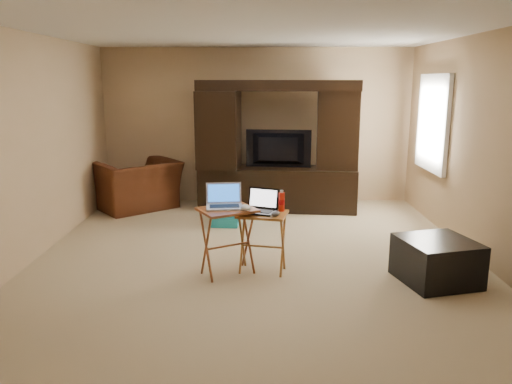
{
  "coord_description": "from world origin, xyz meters",
  "views": [
    {
      "loc": [
        0.03,
        -5.46,
        1.98
      ],
      "look_at": [
        0.0,
        -0.2,
        0.8
      ],
      "focal_mm": 35.0,
      "sensor_mm": 36.0,
      "label": 1
    }
  ],
  "objects_px": {
    "child_rocker": "(225,207)",
    "tray_table_right": "(262,243)",
    "laptop_right": "(259,201)",
    "recliner": "(137,185)",
    "push_toy": "(330,196)",
    "water_bottle": "(282,202)",
    "mouse_left": "(246,208)",
    "television": "(278,149)",
    "ottoman": "(437,261)",
    "entertainment_center": "(278,146)",
    "mouse_right": "(275,213)",
    "tray_table_left": "(228,242)",
    "laptop_left": "(224,196)",
    "plush_toy": "(221,209)"
  },
  "relations": [
    {
      "from": "plush_toy",
      "to": "child_rocker",
      "type": "bearing_deg",
      "value": -69.21
    },
    {
      "from": "child_rocker",
      "to": "ottoman",
      "type": "relative_size",
      "value": 0.75
    },
    {
      "from": "child_rocker",
      "to": "tray_table_right",
      "type": "distance_m",
      "value": 1.83
    },
    {
      "from": "entertainment_center",
      "to": "tray_table_right",
      "type": "xyz_separation_m",
      "value": [
        -0.25,
        -2.65,
        -0.67
      ]
    },
    {
      "from": "laptop_left",
      "to": "laptop_right",
      "type": "distance_m",
      "value": 0.36
    },
    {
      "from": "ottoman",
      "to": "recliner",
      "type": "bearing_deg",
      "value": 141.67
    },
    {
      "from": "water_bottle",
      "to": "recliner",
      "type": "bearing_deg",
      "value": 129.88
    },
    {
      "from": "plush_toy",
      "to": "laptop_left",
      "type": "xyz_separation_m",
      "value": [
        0.18,
        -1.96,
        0.64
      ]
    },
    {
      "from": "entertainment_center",
      "to": "mouse_right",
      "type": "xyz_separation_m",
      "value": [
        -0.12,
        -2.77,
        -0.33
      ]
    },
    {
      "from": "entertainment_center",
      "to": "child_rocker",
      "type": "height_order",
      "value": "entertainment_center"
    },
    {
      "from": "push_toy",
      "to": "mouse_right",
      "type": "relative_size",
      "value": 4.56
    },
    {
      "from": "laptop_right",
      "to": "tray_table_right",
      "type": "bearing_deg",
      "value": -4.57
    },
    {
      "from": "laptop_left",
      "to": "recliner",
      "type": "bearing_deg",
      "value": 113.94
    },
    {
      "from": "water_bottle",
      "to": "mouse_right",
      "type": "bearing_deg",
      "value": -109.29
    },
    {
      "from": "entertainment_center",
      "to": "recliner",
      "type": "height_order",
      "value": "entertainment_center"
    },
    {
      "from": "television",
      "to": "child_rocker",
      "type": "height_order",
      "value": "television"
    },
    {
      "from": "entertainment_center",
      "to": "water_bottle",
      "type": "relative_size",
      "value": 12.3
    },
    {
      "from": "television",
      "to": "tray_table_right",
      "type": "relative_size",
      "value": 1.57
    },
    {
      "from": "entertainment_center",
      "to": "plush_toy",
      "type": "xyz_separation_m",
      "value": [
        -0.83,
        -0.72,
        -0.81
      ]
    },
    {
      "from": "recliner",
      "to": "laptop_left",
      "type": "height_order",
      "value": "laptop_left"
    },
    {
      "from": "recliner",
      "to": "mouse_left",
      "type": "bearing_deg",
      "value": 82.56
    },
    {
      "from": "entertainment_center",
      "to": "water_bottle",
      "type": "distance_m",
      "value": 2.58
    },
    {
      "from": "tray_table_right",
      "to": "laptop_left",
      "type": "bearing_deg",
      "value": -162.18
    },
    {
      "from": "ottoman",
      "to": "television",
      "type": "bearing_deg",
      "value": 117.4
    },
    {
      "from": "child_rocker",
      "to": "tray_table_left",
      "type": "xyz_separation_m",
      "value": [
        0.15,
        -1.82,
        0.1
      ]
    },
    {
      "from": "plush_toy",
      "to": "push_toy",
      "type": "xyz_separation_m",
      "value": [
        1.64,
        0.66,
        0.04
      ]
    },
    {
      "from": "child_rocker",
      "to": "plush_toy",
      "type": "distance_m",
      "value": 0.2
    },
    {
      "from": "child_rocker",
      "to": "push_toy",
      "type": "distance_m",
      "value": 1.78
    },
    {
      "from": "laptop_right",
      "to": "recliner",
      "type": "bearing_deg",
      "value": 147.96
    },
    {
      "from": "ottoman",
      "to": "tray_table_right",
      "type": "distance_m",
      "value": 1.76
    },
    {
      "from": "television",
      "to": "mouse_right",
      "type": "xyz_separation_m",
      "value": [
        -0.12,
        -2.72,
        -0.28
      ]
    },
    {
      "from": "recliner",
      "to": "water_bottle",
      "type": "height_order",
      "value": "water_bottle"
    },
    {
      "from": "recliner",
      "to": "television",
      "type": "bearing_deg",
      "value": 138.62
    },
    {
      "from": "recliner",
      "to": "laptop_right",
      "type": "distance_m",
      "value": 3.28
    },
    {
      "from": "ottoman",
      "to": "tray_table_right",
      "type": "height_order",
      "value": "tray_table_right"
    },
    {
      "from": "television",
      "to": "push_toy",
      "type": "bearing_deg",
      "value": -174.27
    },
    {
      "from": "entertainment_center",
      "to": "mouse_right",
      "type": "height_order",
      "value": "entertainment_center"
    },
    {
      "from": "television",
      "to": "ottoman",
      "type": "xyz_separation_m",
      "value": [
        1.49,
        -2.87,
        -0.73
      ]
    },
    {
      "from": "tray_table_right",
      "to": "water_bottle",
      "type": "distance_m",
      "value": 0.47
    },
    {
      "from": "recliner",
      "to": "push_toy",
      "type": "xyz_separation_m",
      "value": [
        3.02,
        -0.07,
        -0.16
      ]
    },
    {
      "from": "entertainment_center",
      "to": "tray_table_right",
      "type": "relative_size",
      "value": 3.79
    },
    {
      "from": "tray_table_left",
      "to": "laptop_left",
      "type": "bearing_deg",
      "value": 105.64
    },
    {
      "from": "entertainment_center",
      "to": "laptop_right",
      "type": "height_order",
      "value": "entertainment_center"
    },
    {
      "from": "mouse_left",
      "to": "child_rocker",
      "type": "bearing_deg",
      "value": 100.13
    },
    {
      "from": "recliner",
      "to": "tray_table_left",
      "type": "height_order",
      "value": "recliner"
    },
    {
      "from": "tray_table_left",
      "to": "water_bottle",
      "type": "height_order",
      "value": "water_bottle"
    },
    {
      "from": "push_toy",
      "to": "water_bottle",
      "type": "relative_size",
      "value": 3.01
    },
    {
      "from": "laptop_right",
      "to": "mouse_left",
      "type": "xyz_separation_m",
      "value": [
        -0.13,
        -0.16,
        -0.03
      ]
    },
    {
      "from": "entertainment_center",
      "to": "laptop_right",
      "type": "bearing_deg",
      "value": -90.49
    },
    {
      "from": "recliner",
      "to": "laptop_right",
      "type": "xyz_separation_m",
      "value": [
        1.91,
        -2.64,
        0.38
      ]
    }
  ]
}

